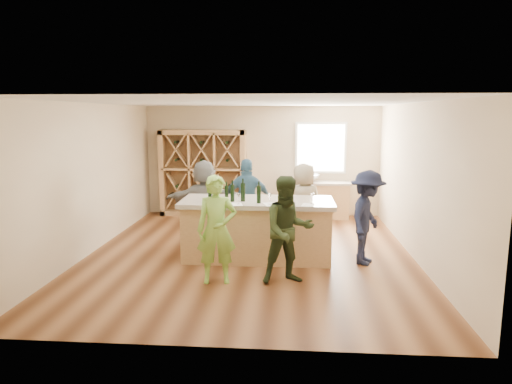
# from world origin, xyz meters

# --- Properties ---
(floor) EXTENTS (6.00, 7.00, 0.10)m
(floor) POSITION_xyz_m (0.00, 0.00, -0.05)
(floor) COLOR brown
(floor) RESTS_ON ground
(ceiling) EXTENTS (6.00, 7.00, 0.10)m
(ceiling) POSITION_xyz_m (0.00, 0.00, 2.85)
(ceiling) COLOR white
(ceiling) RESTS_ON ground
(wall_back) EXTENTS (6.00, 0.10, 2.80)m
(wall_back) POSITION_xyz_m (0.00, 3.55, 1.40)
(wall_back) COLOR beige
(wall_back) RESTS_ON ground
(wall_front) EXTENTS (6.00, 0.10, 2.80)m
(wall_front) POSITION_xyz_m (0.00, -3.55, 1.40)
(wall_front) COLOR beige
(wall_front) RESTS_ON ground
(wall_left) EXTENTS (0.10, 7.00, 2.80)m
(wall_left) POSITION_xyz_m (-3.05, 0.00, 1.40)
(wall_left) COLOR beige
(wall_left) RESTS_ON ground
(wall_right) EXTENTS (0.10, 7.00, 2.80)m
(wall_right) POSITION_xyz_m (3.05, 0.00, 1.40)
(wall_right) COLOR beige
(wall_right) RESTS_ON ground
(window_frame) EXTENTS (1.30, 0.06, 1.30)m
(window_frame) POSITION_xyz_m (1.50, 3.47, 1.75)
(window_frame) COLOR white
(window_frame) RESTS_ON wall_back
(window_pane) EXTENTS (1.18, 0.01, 1.18)m
(window_pane) POSITION_xyz_m (1.50, 3.44, 1.75)
(window_pane) COLOR white
(window_pane) RESTS_ON wall_back
(wine_rack) EXTENTS (2.20, 0.45, 2.20)m
(wine_rack) POSITION_xyz_m (-1.50, 3.27, 1.10)
(wine_rack) COLOR tan
(wine_rack) RESTS_ON floor
(back_counter_base) EXTENTS (1.60, 0.58, 0.86)m
(back_counter_base) POSITION_xyz_m (1.40, 3.20, 0.43)
(back_counter_base) COLOR tan
(back_counter_base) RESTS_ON floor
(back_counter_top) EXTENTS (1.70, 0.62, 0.06)m
(back_counter_top) POSITION_xyz_m (1.40, 3.20, 0.89)
(back_counter_top) COLOR #B1A191
(back_counter_top) RESTS_ON back_counter_base
(sink) EXTENTS (0.54, 0.54, 0.19)m
(sink) POSITION_xyz_m (1.20, 3.20, 1.01)
(sink) COLOR silver
(sink) RESTS_ON back_counter_top
(faucet) EXTENTS (0.02, 0.02, 0.30)m
(faucet) POSITION_xyz_m (1.20, 3.38, 1.07)
(faucet) COLOR silver
(faucet) RESTS_ON back_counter_top
(tasting_counter_base) EXTENTS (2.60, 1.00, 1.00)m
(tasting_counter_base) POSITION_xyz_m (0.16, -0.22, 0.50)
(tasting_counter_base) COLOR tan
(tasting_counter_base) RESTS_ON floor
(tasting_counter_top) EXTENTS (2.72, 1.12, 0.08)m
(tasting_counter_top) POSITION_xyz_m (0.16, -0.22, 1.04)
(tasting_counter_top) COLOR #B1A191
(tasting_counter_top) RESTS_ON tasting_counter_base
(wine_bottle_a) EXTENTS (0.09, 0.09, 0.27)m
(wine_bottle_a) POSITION_xyz_m (-0.68, -0.36, 1.21)
(wine_bottle_a) COLOR black
(wine_bottle_a) RESTS_ON tasting_counter_top
(wine_bottle_b) EXTENTS (0.09, 0.09, 0.33)m
(wine_bottle_b) POSITION_xyz_m (-0.54, -0.44, 1.25)
(wine_bottle_b) COLOR black
(wine_bottle_b) RESTS_ON tasting_counter_top
(wine_bottle_c) EXTENTS (0.07, 0.07, 0.27)m
(wine_bottle_c) POSITION_xyz_m (-0.38, -0.37, 1.21)
(wine_bottle_c) COLOR black
(wine_bottle_c) RESTS_ON tasting_counter_top
(wine_bottle_d) EXTENTS (0.09, 0.09, 0.30)m
(wine_bottle_d) POSITION_xyz_m (-0.27, -0.41, 1.23)
(wine_bottle_d) COLOR black
(wine_bottle_d) RESTS_ON tasting_counter_top
(wine_bottle_e) EXTENTS (0.10, 0.10, 0.32)m
(wine_bottle_e) POSITION_xyz_m (-0.09, -0.37, 1.24)
(wine_bottle_e) COLOR black
(wine_bottle_e) RESTS_ON tasting_counter_top
(wine_glass_a) EXTENTS (0.08, 0.08, 0.19)m
(wine_glass_a) POSITION_xyz_m (-0.13, -0.66, 1.17)
(wine_glass_a) COLOR white
(wine_glass_a) RESTS_ON tasting_counter_top
(wine_glass_b) EXTENTS (0.09, 0.09, 0.20)m
(wine_glass_b) POSITION_xyz_m (0.40, -0.64, 1.18)
(wine_glass_b) COLOR white
(wine_glass_b) RESTS_ON tasting_counter_top
(wine_glass_d) EXTENTS (0.09, 0.09, 0.18)m
(wine_glass_d) POSITION_xyz_m (0.63, -0.42, 1.17)
(wine_glass_d) COLOR white
(wine_glass_d) RESTS_ON tasting_counter_top
(wine_glass_e) EXTENTS (0.08, 0.08, 0.18)m
(wine_glass_e) POSITION_xyz_m (1.12, -0.49, 1.17)
(wine_glass_e) COLOR white
(wine_glass_e) RESTS_ON tasting_counter_top
(tasting_menu_a) EXTENTS (0.27, 0.33, 0.00)m
(tasting_menu_a) POSITION_xyz_m (-0.18, -0.66, 1.08)
(tasting_menu_a) COLOR white
(tasting_menu_a) RESTS_ON tasting_counter_top
(tasting_menu_b) EXTENTS (0.33, 0.39, 0.00)m
(tasting_menu_b) POSITION_xyz_m (0.43, -0.61, 1.08)
(tasting_menu_b) COLOR white
(tasting_menu_b) RESTS_ON tasting_counter_top
(tasting_menu_c) EXTENTS (0.25, 0.31, 0.00)m
(tasting_menu_c) POSITION_xyz_m (1.05, -0.62, 1.08)
(tasting_menu_c) COLOR white
(tasting_menu_c) RESTS_ON tasting_counter_top
(person_near_left) EXTENTS (0.67, 0.54, 1.69)m
(person_near_left) POSITION_xyz_m (-0.38, -1.48, 0.84)
(person_near_left) COLOR #8CC64C
(person_near_left) RESTS_ON floor
(person_near_right) EXTENTS (0.91, 0.66, 1.67)m
(person_near_right) POSITION_xyz_m (0.72, -1.40, 0.84)
(person_near_right) COLOR #263319
(person_near_right) RESTS_ON floor
(person_server) EXTENTS (0.87, 1.17, 1.65)m
(person_server) POSITION_xyz_m (2.08, -0.38, 0.83)
(person_server) COLOR #191E38
(person_server) RESTS_ON floor
(person_far_mid) EXTENTS (1.04, 0.59, 1.72)m
(person_far_mid) POSITION_xyz_m (-0.12, 0.81, 0.86)
(person_far_mid) COLOR #335972
(person_far_mid) RESTS_ON floor
(person_far_right) EXTENTS (0.94, 0.79, 1.64)m
(person_far_right) POSITION_xyz_m (1.01, 0.79, 0.82)
(person_far_right) COLOR gray
(person_far_right) RESTS_ON floor
(person_far_left) EXTENTS (1.66, 0.92, 1.69)m
(person_far_left) POSITION_xyz_m (-1.01, 0.83, 0.84)
(person_far_left) COLOR slate
(person_far_left) RESTS_ON floor
(wine_bottle_f) EXTENTS (0.07, 0.07, 0.30)m
(wine_bottle_f) POSITION_xyz_m (0.21, -0.52, 1.23)
(wine_bottle_f) COLOR black
(wine_bottle_f) RESTS_ON tasting_counter_top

